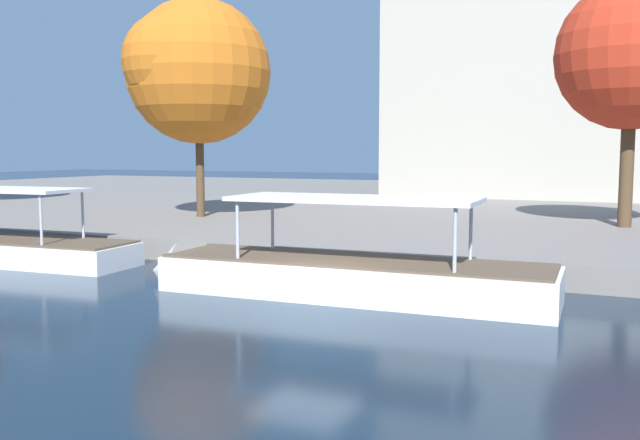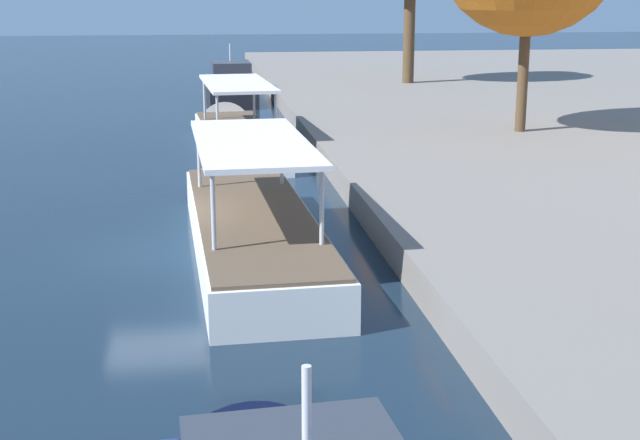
% 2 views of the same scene
% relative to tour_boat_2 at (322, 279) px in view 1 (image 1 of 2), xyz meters
% --- Properties ---
extents(ground_plane, '(220.00, 220.00, 0.00)m').
position_rel_tour_boat_2_xyz_m(ground_plane, '(0.61, -2.37, -0.44)').
color(ground_plane, '#142333').
extents(dock_promenade, '(120.00, 55.00, 0.80)m').
position_rel_tour_boat_2_xyz_m(dock_promenade, '(0.61, 30.63, -0.04)').
color(dock_promenade, slate).
rests_on(dock_promenade, ground_plane).
extents(tour_boat_2, '(12.49, 3.28, 3.78)m').
position_rel_tour_boat_2_xyz_m(tour_boat_2, '(0.00, 0.00, 0.00)').
color(tour_boat_2, silver).
rests_on(tour_boat_2, ground_plane).
extents(tree_0, '(6.43, 6.43, 10.64)m').
position_rel_tour_boat_2_xyz_m(tree_0, '(7.88, 15.06, 7.75)').
color(tree_0, '#4C3823').
rests_on(tree_0, dock_promenade).
extents(tree_2, '(7.22, 7.71, 10.89)m').
position_rel_tour_boat_2_xyz_m(tree_2, '(-12.01, 11.51, 7.69)').
color(tree_2, '#4C3823').
rests_on(tree_2, dock_promenade).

